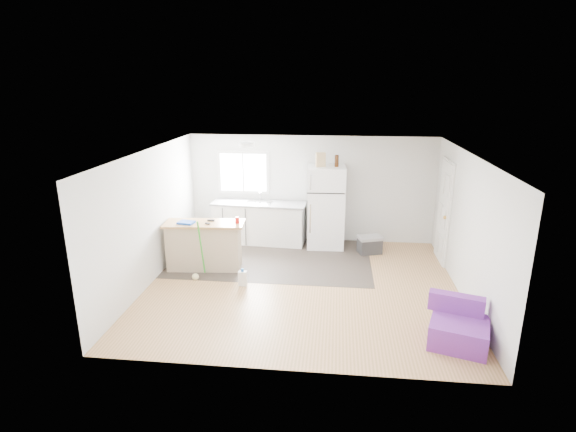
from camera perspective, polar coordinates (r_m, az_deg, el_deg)
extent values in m
cube|color=olive|center=(8.21, 1.81, -8.84)|extent=(5.50, 5.00, 0.01)
cube|color=white|center=(7.49, 1.97, 8.00)|extent=(5.50, 5.00, 0.01)
cube|color=silver|center=(10.17, 2.98, 3.45)|extent=(5.50, 0.01, 2.40)
cube|color=silver|center=(5.44, -0.18, -8.72)|extent=(5.50, 0.01, 2.40)
cube|color=silver|center=(8.42, -17.13, -0.14)|extent=(0.01, 5.00, 2.40)
cube|color=silver|center=(8.05, 21.81, -1.38)|extent=(0.01, 5.00, 2.40)
cube|color=#352C27|center=(9.41, -2.01, -5.31)|extent=(4.05, 2.50, 0.00)
cube|color=white|center=(10.28, -5.69, 5.54)|extent=(1.18, 0.04, 0.98)
cube|color=white|center=(10.27, -5.71, 5.51)|extent=(1.05, 0.01, 0.85)
cube|color=white|center=(10.26, -5.71, 5.51)|extent=(0.03, 0.02, 0.85)
cube|color=white|center=(9.53, 19.16, 0.45)|extent=(0.05, 0.82, 2.03)
cube|color=white|center=(9.53, 19.22, 0.48)|extent=(0.03, 0.92, 2.10)
sphere|color=gold|center=(9.22, 19.30, -0.18)|extent=(0.07, 0.07, 0.07)
cylinder|color=white|center=(8.83, -5.31, 9.03)|extent=(0.30, 0.30, 0.07)
cube|color=white|center=(10.19, -3.66, -0.94)|extent=(2.07, 0.74, 0.89)
cube|color=slate|center=(10.05, -3.71, 1.60)|extent=(2.13, 0.79, 0.04)
cube|color=silver|center=(10.02, -3.74, 1.56)|extent=(0.59, 0.46, 0.06)
cube|color=tan|center=(8.91, -10.59, -3.82)|extent=(1.43, 0.61, 0.90)
cube|color=#A87A48|center=(8.75, -10.59, -0.95)|extent=(1.57, 0.71, 0.04)
cube|color=white|center=(9.85, 4.83, 1.17)|extent=(0.83, 0.78, 1.80)
cube|color=black|center=(9.39, 4.83, 2.88)|extent=(0.79, 0.05, 0.02)
cube|color=silver|center=(9.34, 2.91, 4.32)|extent=(0.03, 0.02, 0.32)
cube|color=silver|center=(9.54, 2.84, -0.32)|extent=(0.03, 0.02, 0.63)
cube|color=#2A2A2C|center=(9.77, 10.32, -3.77)|extent=(0.55, 0.45, 0.31)
cube|color=gray|center=(9.71, 10.38, -2.73)|extent=(0.57, 0.47, 0.06)
cube|color=#6D2D94|center=(6.88, 20.86, -13.68)|extent=(0.94, 0.91, 0.36)
cube|color=#6D2D94|center=(6.97, 20.60, -10.33)|extent=(0.78, 0.40, 0.27)
cube|color=silver|center=(8.19, -5.78, -7.88)|extent=(0.15, 0.11, 0.27)
cylinder|color=#195BB2|center=(8.13, -5.81, -6.84)|extent=(0.05, 0.05, 0.05)
cylinder|color=green|center=(8.44, -10.96, -4.00)|extent=(0.03, 0.30, 1.11)
sphere|color=beige|center=(8.58, -11.67, -7.56)|extent=(0.13, 0.13, 0.13)
cylinder|color=red|center=(8.60, -6.47, -0.52)|extent=(0.10, 0.10, 0.12)
cube|color=#1342B5|center=(8.76, -12.80, -0.81)|extent=(0.33, 0.27, 0.04)
cube|color=black|center=(8.82, -9.75, -0.54)|extent=(0.14, 0.06, 0.03)
cube|color=black|center=(8.63, -10.18, -0.96)|extent=(0.11, 0.07, 0.03)
cube|color=tan|center=(9.56, 4.17, 7.15)|extent=(0.22, 0.14, 0.30)
cylinder|color=#3A1D0A|center=(9.58, 6.25, 6.96)|extent=(0.07, 0.07, 0.25)
cylinder|color=#3A1D0A|center=(9.58, 6.16, 6.96)|extent=(0.08, 0.08, 0.25)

